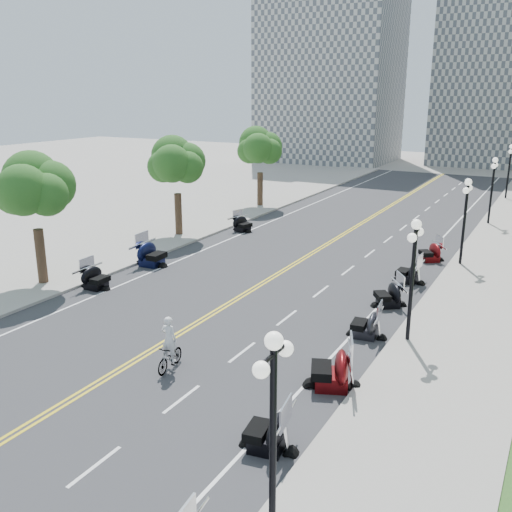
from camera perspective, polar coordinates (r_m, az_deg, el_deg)
The scene contains 45 objects.
ground at distance 24.12m, azimuth -8.05°, elevation -7.94°, with size 160.00×160.00×0.00m, color gray.
road at distance 32.13m, azimuth 2.59°, elevation -1.58°, with size 16.00×90.00×0.01m, color #333335.
centerline_yellow_a at distance 32.17m, azimuth 2.40°, elevation -1.53°, with size 0.12×90.00×0.00m, color yellow.
centerline_yellow_b at distance 32.07m, azimuth 2.79°, elevation -1.59°, with size 0.12×90.00×0.00m, color yellow.
edge_line_north at distance 30.03m, azimuth 13.64°, elevation -3.31°, with size 0.12×90.00×0.00m, color white.
edge_line_south at distance 35.27m, azimuth -6.78°, elevation -0.03°, with size 0.12×90.00×0.00m, color white.
lane_dash_4 at distance 17.03m, azimuth -15.82°, elevation -19.57°, with size 0.12×2.00×0.00m, color white.
lane_dash_5 at distance 19.55m, azimuth -7.44°, elevation -13.99°, with size 0.12×2.00×0.00m, color white.
lane_dash_6 at distance 22.50m, azimuth -1.39°, elevation -9.59°, with size 0.12×2.00×0.00m, color white.
lane_dash_7 at distance 25.73m, azimuth 3.10°, elevation -6.18°, with size 0.12×2.00×0.00m, color white.
lane_dash_8 at distance 29.16m, azimuth 6.51°, elevation -3.52°, with size 0.12×2.00×0.00m, color white.
lane_dash_9 at distance 32.72m, azimuth 9.18°, elevation -1.43°, with size 0.12×2.00×0.00m, color white.
lane_dash_10 at distance 36.37m, azimuth 11.32°, elevation 0.26°, with size 0.12×2.00×0.00m, color white.
lane_dash_11 at distance 40.08m, azimuth 13.07°, elevation 1.63°, with size 0.12×2.00×0.00m, color white.
lane_dash_12 at distance 43.85m, azimuth 14.51°, elevation 2.77°, with size 0.12×2.00×0.00m, color white.
lane_dash_13 at distance 47.66m, azimuth 15.73°, elevation 3.72°, with size 0.12×2.00×0.00m, color white.
lane_dash_14 at distance 51.49m, azimuth 16.78°, elevation 4.54°, with size 0.12×2.00×0.00m, color white.
lane_dash_15 at distance 55.35m, azimuth 17.67°, elevation 5.23°, with size 0.12×2.00×0.00m, color white.
lane_dash_16 at distance 59.22m, azimuth 18.46°, elevation 5.84°, with size 0.12×2.00×0.00m, color white.
lane_dash_17 at distance 63.12m, azimuth 19.14°, elevation 6.37°, with size 0.12×2.00×0.00m, color white.
lane_dash_18 at distance 67.02m, azimuth 19.75°, elevation 6.84°, with size 0.12×2.00×0.00m, color white.
lane_dash_19 at distance 70.94m, azimuth 20.30°, elevation 7.26°, with size 0.12×2.00×0.00m, color white.
sidewalk_north at distance 29.32m, azimuth 21.40°, elevation -4.34°, with size 5.00×90.00×0.15m, color #9E9991.
sidewalk_south at distance 37.71m, azimuth -11.88°, elevation 0.89°, with size 5.00×90.00×0.15m, color #9E9991.
distant_block_a at distance 85.55m, azimuth 7.50°, elevation 18.19°, with size 18.00×14.00×26.00m, color gray.
distant_block_b at distance 86.19m, azimuth 23.63°, elevation 18.37°, with size 16.00×12.00×30.00m, color gray.
street_lamp_1 at distance 12.85m, azimuth 1.70°, elevation -17.84°, with size 0.50×1.20×4.90m, color black, non-canonical shape.
street_lamp_2 at distance 23.18m, azimuth 15.32°, elevation -2.49°, with size 0.50×1.20×4.90m, color black, non-canonical shape.
street_lamp_3 at distance 34.61m, azimuth 20.10°, elevation 3.19°, with size 0.50×1.20×4.90m, color black, non-canonical shape.
street_lamp_4 at distance 46.33m, azimuth 22.50°, elevation 6.02°, with size 0.50×1.20×4.90m, color black, non-canonical shape.
street_lamp_5 at distance 58.16m, azimuth 23.94°, elevation 7.70°, with size 0.50×1.20×4.90m, color black, non-canonical shape.
tree_2 at distance 30.87m, azimuth -21.30°, elevation 5.68°, with size 4.80×4.80×9.20m, color #235619, non-canonical shape.
tree_3 at distance 39.57m, azimuth -7.94°, elevation 8.70°, with size 4.80×4.80×9.20m, color #235619, non-canonical shape.
tree_4 at distance 49.66m, azimuth 0.42°, elevation 10.35°, with size 4.80×4.80×9.20m, color #235619, non-canonical shape.
motorcycle_n_4 at distance 16.75m, azimuth 1.15°, elevation -16.89°, with size 1.86×1.86×1.30m, color black, non-canonical shape.
motorcycle_n_5 at distance 19.91m, azimuth 7.58°, elevation -10.94°, with size 2.18×2.18×1.53m, color #590A0C, non-canonical shape.
motorcycle_n_6 at distance 24.02m, azimuth 10.96°, elevation -6.56°, with size 1.80×1.80×1.26m, color black, non-canonical shape.
motorcycle_n_7 at distance 27.54m, azimuth 13.12°, elevation -3.66°, with size 1.84×1.84×1.29m, color black, non-canonical shape.
motorcycle_n_8 at distance 31.21m, azimuth 15.02°, elevation -1.43°, with size 1.85×1.85×1.30m, color black, non-canonical shape.
motorcycle_n_9 at distance 35.48m, azimuth 17.06°, elevation 0.47°, with size 1.77×1.77×1.24m, color #590A0C, non-canonical shape.
motorcycle_s_6 at distance 30.35m, azimuth -15.75°, elevation -1.99°, with size 1.84×1.84×1.29m, color black, non-canonical shape.
motorcycle_s_7 at distance 33.55m, azimuth -10.41°, elevation 0.32°, with size 2.22×2.22×1.56m, color black, non-canonical shape.
motorcycle_s_9 at distance 41.24m, azimuth -1.35°, elevation 3.32°, with size 1.77×1.77×1.24m, color black, non-canonical shape.
bicycle at distance 21.25m, azimuth -8.60°, elevation -9.95°, with size 0.47×1.66×1.00m, color #A51414.
cyclist_rider at distance 20.69m, azimuth -8.76°, elevation -6.56°, with size 0.63×0.41×1.72m, color white.
Camera 1 is at (13.39, -17.52, 9.79)m, focal length 40.00 mm.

